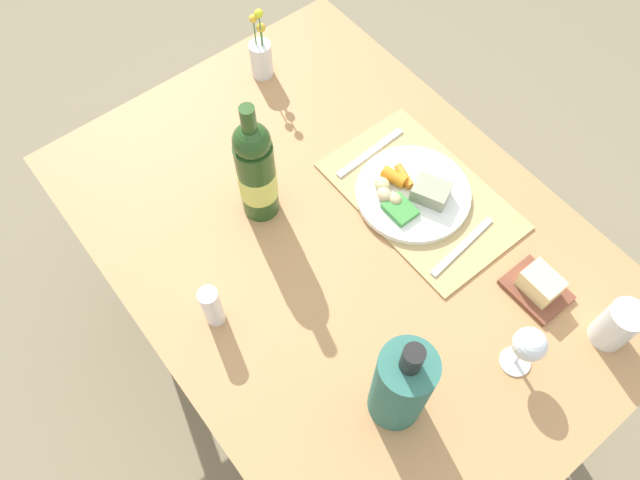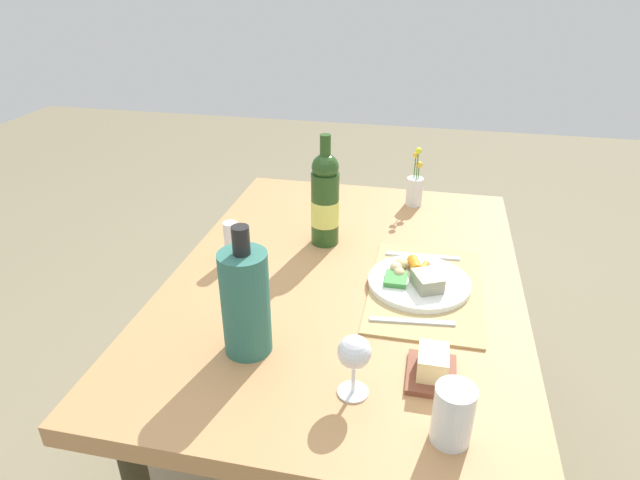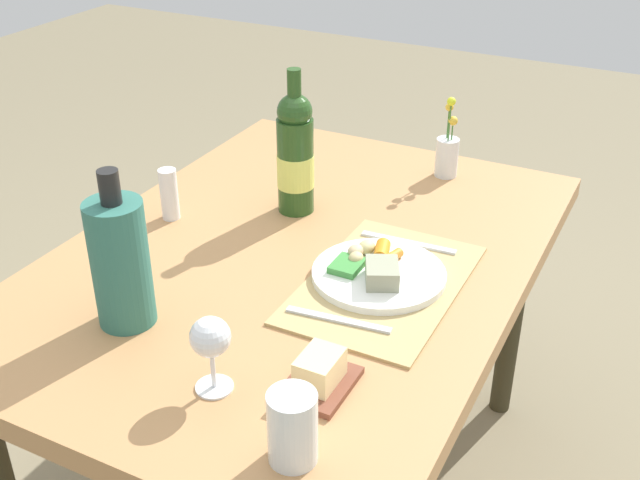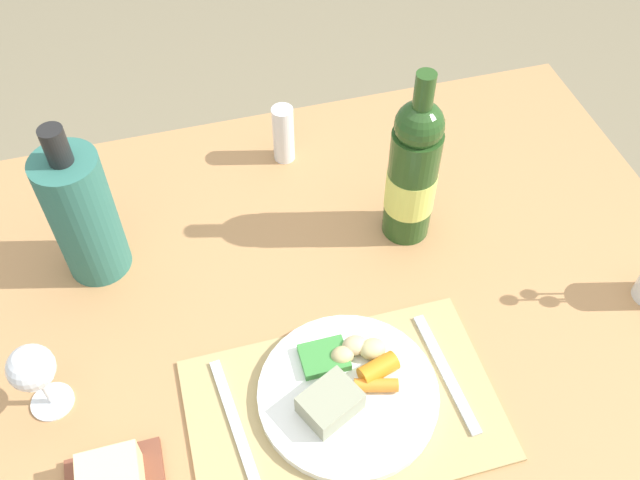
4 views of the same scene
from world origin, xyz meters
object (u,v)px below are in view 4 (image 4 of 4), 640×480
Objects in this scene: dinner_plate at (347,389)px; cooler_bottle at (83,214)px; knife at (446,372)px; fork at (234,419)px; butter_dish at (113,479)px; dining_table at (324,314)px; wine_glass at (32,370)px; salt_shaker at (283,134)px; wine_bottle at (413,173)px.

cooler_bottle is at bearing 133.51° from dinner_plate.
cooler_bottle is (-0.48, 0.35, 0.12)m from knife.
fork is 1.53× the size of butter_dish.
dining_table is 4.88× the size of dinner_plate.
wine_glass is at bearing 166.02° from dinner_plate.
fork is at bearing -21.86° from wine_glass.
dining_table is 0.28m from fork.
dining_table is 0.47m from wine_glass.
wine_glass is 0.61m from salt_shaker.
dinner_plate is 1.33× the size of fork.
knife reaches higher than dining_table.
cooler_bottle is (-0.16, 0.34, 0.12)m from fork.
salt_shaker is at bearing 62.77° from fork.
knife is 0.59m from wine_glass.
dinner_plate is 1.27× the size of knife.
knife is 0.70× the size of cooler_bottle.
wine_glass reaches higher than salt_shaker.
butter_dish is 0.41m from cooler_bottle.
salt_shaker is (0.37, 0.56, 0.03)m from butter_dish.
butter_dish is at bearing -178.44° from knife.
knife is 0.61m from cooler_bottle.
butter_dish is at bearing -123.19° from salt_shaker.
butter_dish is at bearing -146.26° from dining_table.
cooler_bottle reaches higher than knife.
wine_bottle is 0.64m from wine_glass.
wine_glass is (-0.44, -0.09, 0.16)m from dining_table.
fork and knife have the same top height.
wine_glass is at bearing -168.53° from dining_table.
cooler_bottle is at bearing 155.94° from dining_table.
wine_glass reaches higher than knife.
salt_shaker reaches higher than dining_table.
dining_table is at bearing -152.05° from wine_bottle.
dinner_plate is 0.36m from wine_bottle.
wine_bottle is at bearing 27.95° from dining_table.
knife is (0.32, -0.01, 0.00)m from fork.
dinner_plate is 0.80× the size of wine_bottle.
knife is (0.13, -0.20, 0.08)m from dining_table.
wine_glass is (-0.57, 0.11, 0.09)m from knife.
knife is (0.15, -0.01, -0.01)m from dinner_plate.
salt_shaker is at bearing 42.73° from wine_glass.
butter_dish is at bearing -172.30° from dinner_plate.
wine_glass is at bearing -109.65° from cooler_bottle.
dining_table is 4.33× the size of cooler_bottle.
fork is 1.68× the size of salt_shaker.
wine_bottle is at bearing 31.91° from butter_dish.
butter_dish is 0.64m from wine_bottle.
fork is 0.40m from cooler_bottle.
dining_table is 6.48× the size of fork.
wine_bottle is (0.04, 0.29, 0.13)m from knife.
dinner_plate is at bearing -13.98° from wine_glass.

